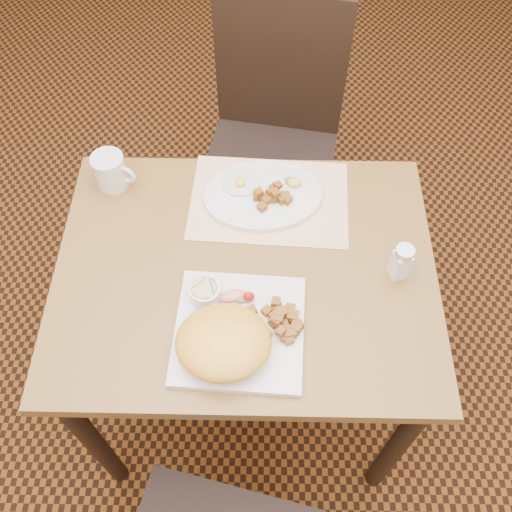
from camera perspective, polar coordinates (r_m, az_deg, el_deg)
The scene contains 15 objects.
ground at distance 2.02m, azimuth -0.74°, elevation -12.76°, with size 8.00×8.00×0.00m, color black.
table at distance 1.44m, azimuth -1.01°, elevation -3.63°, with size 0.90×0.70×0.75m.
chair_far at distance 1.94m, azimuth 1.78°, elevation 12.34°, with size 0.48×0.49×0.97m.
placemat at distance 1.46m, azimuth 1.33°, elevation 5.60°, with size 0.40×0.28×0.00m, color white.
plate_square at distance 1.26m, azimuth -1.68°, elevation -7.44°, with size 0.28×0.28×0.02m, color silver.
plate_oval at distance 1.46m, azimuth 0.72°, elevation 6.09°, with size 0.30×0.23×0.02m, color silver, non-canonical shape.
hollandaise_mound at distance 1.20m, azimuth -3.36°, elevation -8.62°, with size 0.20×0.18×0.07m.
ramekin at distance 1.27m, azimuth -5.14°, elevation -3.55°, with size 0.07×0.07×0.04m.
garnish_sq at distance 1.28m, azimuth -1.77°, elevation -4.04°, with size 0.08×0.05×0.03m.
fried_egg at distance 1.48m, azimuth -1.55°, elevation 7.45°, with size 0.10×0.10×0.02m.
garnish_ov at distance 1.47m, azimuth 3.77°, elevation 7.42°, with size 0.05×0.04×0.02m.
salt_shaker at distance 1.33m, azimuth 14.32°, elevation -0.55°, with size 0.05×0.05×0.10m.
coffee_mug at distance 1.51m, azimuth -14.30°, elevation 8.23°, with size 0.11×0.08×0.09m.
home_fries_sq at distance 1.24m, azimuth 2.65°, elevation -6.56°, with size 0.13×0.11×0.04m.
home_fries_ov at distance 1.43m, azimuth 1.59°, elevation 6.00°, with size 0.10×0.09×0.03m.
Camera 1 is at (0.04, -0.72, 1.89)m, focal length 40.00 mm.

